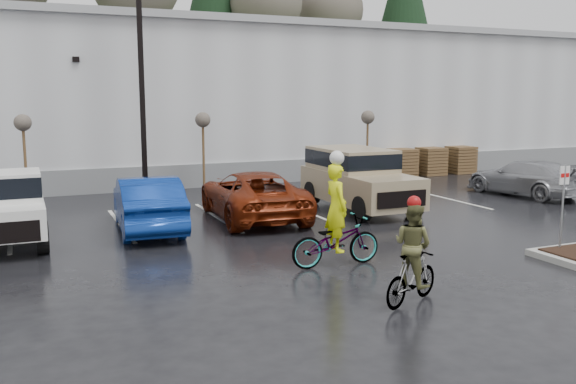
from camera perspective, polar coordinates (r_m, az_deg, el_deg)
name	(u,v)px	position (r m, az deg, el deg)	size (l,w,h in m)	color
ground	(436,275)	(13.67, 13.71, -7.52)	(120.00, 120.00, 0.00)	black
warehouse	(184,99)	(33.36, -9.71, 8.54)	(60.50, 15.50, 7.20)	silver
wooded_ridge	(120,106)	(55.97, -15.42, 7.81)	(80.00, 25.00, 6.00)	#233D19
lamppost	(140,43)	(22.82, -13.66, 13.41)	(0.50, 1.00, 9.22)	black
sapling_west	(23,128)	(23.41, -23.55, 5.55)	(0.60, 0.60, 3.20)	#4E311F
sapling_mid	(203,124)	(24.31, -7.97, 6.30)	(0.60, 0.60, 3.20)	#4E311F
sapling_east	(368,121)	(27.29, 7.47, 6.60)	(0.60, 0.60, 3.20)	#4E311F
pallet_stack_a	(401,163)	(29.63, 10.55, 2.72)	(1.20, 1.20, 1.35)	#4E311F
pallet_stack_b	(431,161)	(30.61, 13.19, 2.83)	(1.20, 1.20, 1.35)	#4E311F
pallet_stack_c	(460,160)	(31.71, 15.81, 2.93)	(1.20, 1.20, 1.35)	#4E311F
fire_lane_sign	(563,198)	(16.06, 24.34, -0.49)	(0.30, 0.05, 2.20)	gray
pickup_white	(2,205)	(17.76, -25.17, -1.10)	(2.10, 5.20, 1.96)	silver
car_blue	(148,203)	(17.89, -12.99, -1.04)	(1.66, 4.75, 1.57)	navy
car_red	(253,195)	(19.18, -3.34, -0.26)	(2.50, 5.41, 1.50)	maroon
suv_tan	(360,180)	(20.72, 6.72, 1.16)	(2.20, 5.10, 2.06)	#9B8969
car_far_silver	(525,178)	(25.31, 21.30, 1.25)	(1.93, 4.76, 1.38)	#96989D
cyclist_hivis	(336,231)	(13.82, 4.51, -3.68)	(2.18, 0.78, 2.63)	#3F3F44
cyclist_olive	(412,264)	(11.55, 11.53, -6.60)	(1.62, 1.03, 2.03)	#3F3F44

